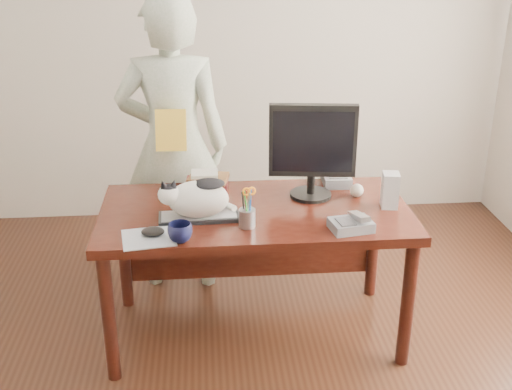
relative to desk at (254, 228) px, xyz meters
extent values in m
plane|color=beige|center=(0.00, 1.57, 0.75)|extent=(4.00, 0.00, 4.00)
cube|color=black|center=(0.00, -0.08, 0.12)|extent=(1.60, 0.80, 0.05)
cylinder|color=black|center=(-0.74, -0.42, -0.25)|extent=(0.07, 0.07, 0.70)
cylinder|color=black|center=(0.74, -0.42, -0.25)|extent=(0.07, 0.07, 0.70)
cylinder|color=black|center=(-0.74, 0.26, -0.25)|extent=(0.07, 0.07, 0.70)
cylinder|color=black|center=(0.74, 0.26, -0.25)|extent=(0.07, 0.07, 0.70)
cube|color=black|center=(0.00, 0.28, -0.20)|extent=(1.45, 0.03, 0.50)
cube|color=black|center=(-0.29, -0.17, 0.16)|extent=(0.41, 0.17, 0.02)
cube|color=#A8A8AD|center=(-0.29, -0.17, 0.17)|extent=(0.38, 0.14, 0.00)
ellipsoid|color=white|center=(-0.29, -0.17, 0.25)|extent=(0.31, 0.20, 0.19)
ellipsoid|color=white|center=(-0.43, -0.20, 0.29)|extent=(0.11, 0.11, 0.10)
ellipsoid|color=black|center=(-0.43, -0.20, 0.33)|extent=(0.08, 0.07, 0.04)
cone|color=black|center=(-0.45, -0.21, 0.35)|extent=(0.06, 0.05, 0.06)
cone|color=black|center=(-0.41, -0.20, 0.35)|extent=(0.05, 0.05, 0.06)
ellipsoid|color=black|center=(-0.24, -0.17, 0.33)|extent=(0.17, 0.13, 0.04)
cylinder|color=white|center=(-0.15, -0.12, 0.19)|extent=(0.09, 0.12, 0.04)
cylinder|color=black|center=(0.31, 0.07, 0.16)|extent=(0.25, 0.25, 0.02)
cylinder|color=black|center=(0.31, 0.07, 0.22)|extent=(0.05, 0.05, 0.10)
cube|color=black|center=(0.31, 0.05, 0.47)|extent=(0.46, 0.10, 0.39)
cube|color=black|center=(0.31, 0.02, 0.47)|extent=(0.41, 0.05, 0.32)
cylinder|color=gray|center=(-0.06, -0.28, 0.19)|extent=(0.10, 0.10, 0.09)
cylinder|color=black|center=(-0.07, -0.28, 0.27)|extent=(0.02, 0.04, 0.13)
cylinder|color=blue|center=(-0.04, -0.29, 0.27)|extent=(0.02, 0.03, 0.13)
cylinder|color=#B32A19|center=(-0.06, -0.26, 0.27)|extent=(0.02, 0.04, 0.13)
cylinder|color=#177519|center=(-0.06, -0.30, 0.27)|extent=(0.02, 0.02, 0.14)
cylinder|color=#ADADB2|center=(-0.05, -0.28, 0.28)|extent=(0.02, 0.02, 0.10)
cylinder|color=#ADADB2|center=(-0.04, -0.28, 0.28)|extent=(0.01, 0.02, 0.10)
torus|color=orange|center=(-0.06, -0.29, 0.33)|extent=(0.04, 0.03, 0.04)
torus|color=orange|center=(-0.03, -0.28, 0.33)|extent=(0.04, 0.03, 0.04)
cube|color=#B0B6BD|center=(-0.53, -0.37, 0.15)|extent=(0.27, 0.26, 0.01)
ellipsoid|color=black|center=(-0.51, -0.35, 0.17)|extent=(0.12, 0.09, 0.04)
imported|color=black|center=(-0.38, -0.41, 0.19)|extent=(0.15, 0.15, 0.09)
cube|color=slate|center=(0.44, -0.36, 0.17)|extent=(0.22, 0.17, 0.05)
cube|color=#454548|center=(0.41, -0.38, 0.20)|extent=(0.09, 0.11, 0.01)
cube|color=#ADADB2|center=(0.48, -0.34, 0.21)|extent=(0.08, 0.17, 0.06)
cube|color=#9A9B9D|center=(0.70, -0.11, 0.24)|extent=(0.10, 0.10, 0.19)
sphere|color=beige|center=(0.56, 0.04, 0.18)|extent=(0.07, 0.07, 0.07)
cube|color=#4F151A|center=(-0.25, 0.25, 0.17)|extent=(0.25, 0.19, 0.04)
cube|color=brown|center=(-0.24, 0.24, 0.20)|extent=(0.24, 0.20, 0.03)
cube|color=white|center=(-0.26, 0.25, 0.23)|extent=(0.15, 0.12, 0.02)
cube|color=slate|center=(0.49, 0.24, 0.18)|extent=(0.16, 0.21, 0.06)
cube|color=#454548|center=(0.49, 0.21, 0.21)|extent=(0.10, 0.10, 0.01)
imported|color=silver|center=(-0.43, 0.53, 0.30)|extent=(0.68, 0.46, 1.80)
cube|color=gold|center=(-0.43, 0.36, 0.45)|extent=(0.17, 0.11, 0.24)
camera|label=1|loc=(-0.25, -3.09, 1.51)|focal=45.00mm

